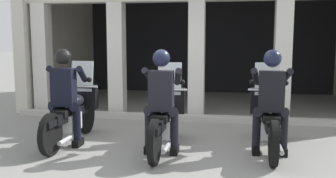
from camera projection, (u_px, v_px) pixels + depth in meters
The scene contains 9 objects.
ground_plane at pixel (187, 112), 9.03m from camera, with size 80.00×80.00×0.00m, color gray.
station_building at pixel (204, 31), 10.53m from camera, with size 8.49×4.70×3.16m.
kerb_strip at pixel (194, 118), 8.05m from camera, with size 7.99×0.24×0.12m, color #B7B5AD.
motorcycle_left at pixel (73, 112), 6.38m from camera, with size 0.62×2.04×1.35m.
police_officer_left at pixel (65, 89), 6.04m from camera, with size 0.63×0.61×1.58m.
motorcycle_center at pixel (165, 117), 5.97m from camera, with size 0.62×2.04×1.35m.
police_officer_center at pixel (162, 93), 5.64m from camera, with size 0.63×0.61×1.58m.
motorcycle_right at pixel (268, 118), 5.91m from camera, with size 0.62×2.04×1.35m.
police_officer_right at pixel (271, 93), 5.57m from camera, with size 0.63×0.61×1.58m.
Camera 1 is at (1.03, -5.83, 1.73)m, focal length 40.18 mm.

